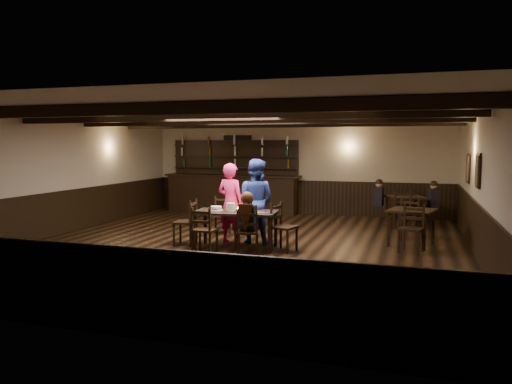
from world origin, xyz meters
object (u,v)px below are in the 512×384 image
(woman_pink, at_px, (231,203))
(cake, at_px, (216,209))
(bar_counter, at_px, (233,188))
(dining_table, at_px, (236,215))
(chair_near_left, at_px, (203,227))
(man_blue, at_px, (255,201))
(chair_near_right, at_px, (247,229))

(woman_pink, height_order, cake, woman_pink)
(woman_pink, relative_size, bar_counter, 0.40)
(dining_table, height_order, chair_near_left, chair_near_left)
(woman_pink, height_order, bar_counter, bar_counter)
(cake, bearing_deg, man_blue, 47.93)
(chair_near_left, relative_size, chair_near_right, 1.03)
(chair_near_right, height_order, bar_counter, bar_counter)
(dining_table, xyz_separation_m, bar_counter, (-1.94, 5.00, 0.05))
(chair_near_left, distance_m, cake, 0.72)
(dining_table, height_order, bar_counter, bar_counter)
(cake, distance_m, bar_counter, 5.25)
(chair_near_right, bearing_deg, bar_counter, 113.05)
(dining_table, height_order, man_blue, man_blue)
(woman_pink, distance_m, cake, 0.50)
(cake, bearing_deg, woman_pink, 75.00)
(dining_table, relative_size, chair_near_left, 1.89)
(chair_near_left, distance_m, woman_pink, 1.20)
(chair_near_right, xyz_separation_m, woman_pink, (-0.73, 1.06, 0.33))
(woman_pink, height_order, man_blue, man_blue)
(chair_near_left, bearing_deg, woman_pink, 83.69)
(bar_counter, bearing_deg, woman_pink, -70.00)
(chair_near_left, bearing_deg, chair_near_right, 6.01)
(chair_near_left, height_order, chair_near_right, chair_near_left)
(chair_near_right, relative_size, cake, 3.27)
(chair_near_left, distance_m, bar_counter, 5.89)
(dining_table, distance_m, bar_counter, 5.36)
(dining_table, relative_size, woman_pink, 1.00)
(dining_table, height_order, cake, cake)
(woman_pink, distance_m, bar_counter, 4.83)
(dining_table, height_order, chair_near_right, chair_near_right)
(dining_table, distance_m, cake, 0.43)
(chair_near_left, distance_m, chair_near_right, 0.86)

